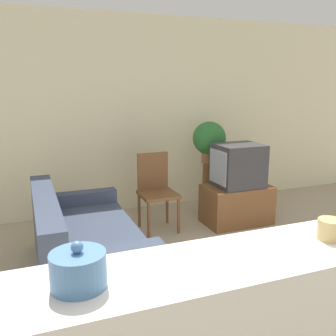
# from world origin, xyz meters

# --- Properties ---
(wall_back) EXTENTS (9.00, 0.06, 2.70)m
(wall_back) POSITION_xyz_m (0.00, 3.43, 1.35)
(wall_back) COLOR beige
(wall_back) RESTS_ON ground_plane
(couch) EXTENTS (0.91, 1.72, 0.82)m
(couch) POSITION_xyz_m (-0.66, 1.65, 0.29)
(couch) COLOR #384256
(couch) RESTS_ON ground_plane
(tv_stand) EXTENTS (0.85, 0.52, 0.50)m
(tv_stand) POSITION_xyz_m (1.42, 2.34, 0.25)
(tv_stand) COLOR brown
(tv_stand) RESTS_ON ground_plane
(television) EXTENTS (0.58, 0.49, 0.54)m
(television) POSITION_xyz_m (1.41, 2.34, 0.77)
(television) COLOR #333338
(television) RESTS_ON tv_stand
(wooden_chair) EXTENTS (0.44, 0.44, 0.95)m
(wooden_chair) POSITION_xyz_m (0.38, 2.56, 0.53)
(wooden_chair) COLOR brown
(wooden_chair) RESTS_ON ground_plane
(plant_stand) EXTENTS (0.17, 0.17, 0.70)m
(plant_stand) POSITION_xyz_m (1.29, 2.91, 0.35)
(plant_stand) COLOR brown
(plant_stand) RESTS_ON ground_plane
(potted_plant) EXTENTS (0.46, 0.46, 0.57)m
(potted_plant) POSITION_xyz_m (1.29, 2.91, 1.03)
(potted_plant) COLOR #8E5B3D
(potted_plant) RESTS_ON plant_stand
(decorative_bowl) EXTENTS (0.20, 0.20, 0.17)m
(decorative_bowl) POSITION_xyz_m (-0.96, -0.41, 1.14)
(decorative_bowl) COLOR #4C7AAD
(decorative_bowl) RESTS_ON foreground_counter
(candle_jar) EXTENTS (0.12, 0.12, 0.10)m
(candle_jar) POSITION_xyz_m (0.20, -0.41, 1.13)
(candle_jar) COLOR tan
(candle_jar) RESTS_ON foreground_counter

